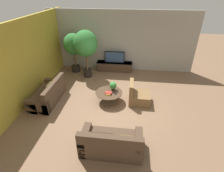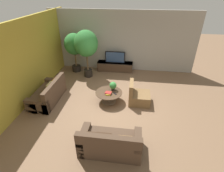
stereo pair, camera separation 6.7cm
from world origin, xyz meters
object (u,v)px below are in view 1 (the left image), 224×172
object	(u,v)px
television	(115,57)
armchair_wicker	(138,96)
coffee_table	(109,95)
potted_plant_tabletop	(113,86)
potted_palm_corner	(86,45)
couch_by_wall	(48,94)
media_console	(114,66)
couch_near_entry	(111,143)
potted_palm_tall	(73,46)

from	to	relation	value
television	armchair_wicker	xyz separation A→B (m)	(1.22, -2.78, -0.48)
coffee_table	potted_plant_tabletop	xyz separation A→B (m)	(0.14, 0.18, 0.32)
potted_palm_corner	couch_by_wall	bearing A→B (deg)	-113.79
media_console	couch_by_wall	world-z (taller)	couch_by_wall
couch_near_entry	potted_plant_tabletop	bearing A→B (deg)	-84.30
potted_plant_tabletop	potted_palm_corner	bearing A→B (deg)	128.88
couch_by_wall	potted_plant_tabletop	size ratio (longest dim) A/B	5.10
armchair_wicker	couch_near_entry	bearing A→B (deg)	163.24
coffee_table	potted_palm_tall	size ratio (longest dim) A/B	0.52
television	potted_plant_tabletop	xyz separation A→B (m)	(0.24, -2.68, -0.14)
couch_by_wall	potted_plant_tabletop	bearing A→B (deg)	99.70
armchair_wicker	potted_palm_corner	xyz separation A→B (m)	(-2.46, 1.94, 1.33)
armchair_wicker	potted_plant_tabletop	bearing A→B (deg)	84.31
coffee_table	potted_palm_corner	xyz separation A→B (m)	(-1.35, 2.02, 1.31)
media_console	couch_near_entry	bearing A→B (deg)	-84.58
couch_near_entry	potted_palm_tall	xyz separation A→B (m)	(-2.50, 4.88, 1.08)
coffee_table	couch_near_entry	xyz separation A→B (m)	(0.39, -2.34, -0.00)
potted_palm_corner	potted_plant_tabletop	bearing A→B (deg)	-51.12
media_console	potted_palm_corner	size ratio (longest dim) A/B	0.82
media_console	coffee_table	distance (m)	2.86
couch_near_entry	potted_palm_corner	distance (m)	4.87
media_console	potted_plant_tabletop	world-z (taller)	potted_plant_tabletop
couch_by_wall	potted_plant_tabletop	xyz separation A→B (m)	(2.48, 0.42, 0.32)
media_console	potted_palm_tall	world-z (taller)	potted_palm_tall
potted_palm_corner	potted_plant_tabletop	size ratio (longest dim) A/B	6.56
couch_near_entry	potted_plant_tabletop	xyz separation A→B (m)	(-0.25, 2.52, 0.32)
media_console	armchair_wicker	bearing A→B (deg)	-66.24
couch_by_wall	couch_near_entry	xyz separation A→B (m)	(2.73, -2.10, 0.00)
potted_palm_corner	potted_plant_tabletop	world-z (taller)	potted_palm_corner
media_console	armchair_wicker	world-z (taller)	armchair_wicker
potted_palm_tall	media_console	bearing A→B (deg)	8.95
armchair_wicker	potted_palm_tall	xyz separation A→B (m)	(-3.23, 2.46, 1.10)
potted_palm_tall	television	bearing A→B (deg)	8.90
media_console	potted_palm_tall	xyz separation A→B (m)	(-2.01, -0.32, 1.13)
coffee_table	potted_palm_tall	xyz separation A→B (m)	(-2.11, 2.55, 1.08)
armchair_wicker	potted_palm_tall	world-z (taller)	potted_palm_tall
television	potted_palm_tall	distance (m)	2.13
potted_palm_corner	potted_plant_tabletop	distance (m)	2.56
coffee_table	couch_near_entry	size ratio (longest dim) A/B	0.62
coffee_table	potted_plant_tabletop	world-z (taller)	potted_plant_tabletop
potted_palm_tall	coffee_table	bearing A→B (deg)	-50.28
media_console	coffee_table	bearing A→B (deg)	-87.90
couch_near_entry	armchair_wicker	distance (m)	2.53
couch_near_entry	potted_plant_tabletop	size ratio (longest dim) A/B	4.80
television	couch_near_entry	world-z (taller)	television
coffee_table	couch_by_wall	world-z (taller)	couch_by_wall
couch_near_entry	armchair_wicker	size ratio (longest dim) A/B	1.93
potted_palm_corner	potted_palm_tall	bearing A→B (deg)	145.69
armchair_wicker	potted_palm_tall	bearing A→B (deg)	52.72
potted_palm_corner	potted_plant_tabletop	xyz separation A→B (m)	(1.48, -1.84, -0.99)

